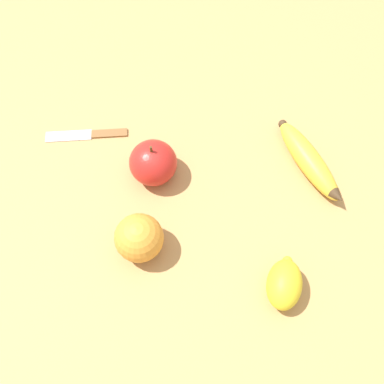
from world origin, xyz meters
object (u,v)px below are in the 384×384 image
banana (309,161)px  orange (139,238)px  lemon (284,284)px  paring_knife (89,134)px  apple (153,163)px

banana → orange: (-0.32, 0.06, 0.02)m
lemon → paring_knife: lemon is taller
lemon → orange: bearing=125.1°
apple → paring_knife: 0.15m
banana → orange: orange is taller
banana → lemon: lemon is taller
apple → paring_knife: (-0.05, 0.14, -0.03)m
lemon → banana: bearing=36.1°
orange → paring_knife: orange is taller
banana → apple: (-0.23, 0.16, 0.02)m
banana → orange: size_ratio=2.45×
banana → paring_knife: (-0.28, 0.30, -0.02)m
paring_knife → apple: bearing=-127.1°
apple → lemon: bearing=-82.6°
orange → lemon: (0.14, -0.19, -0.01)m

